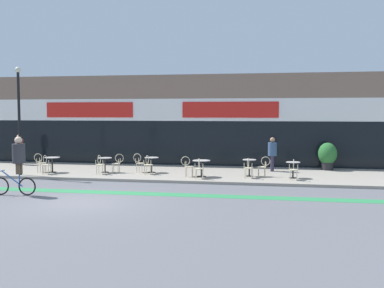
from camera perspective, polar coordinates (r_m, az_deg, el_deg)
The scene contains 26 objects.
ground_plane at distance 15.43m, azimuth -13.88°, elevation -7.25°, with size 120.00×120.00×0.00m, color #5B5B60.
sidewalk_slab at distance 22.14m, azimuth -6.16°, elevation -3.57°, with size 40.00×5.50×0.12m, color gray.
storefront_facade at distance 26.49m, azimuth -3.30°, elevation 3.00°, with size 40.00×4.06×5.02m.
bike_lane_stripe at distance 17.19m, azimuth -11.20°, elevation -6.03°, with size 36.00×0.70×0.01m, color #2D844C.
bistro_table_0 at distance 22.38m, azimuth -17.33°, elevation -2.14°, with size 0.72×0.72×0.73m.
bistro_table_1 at distance 21.80m, azimuth -11.01°, elevation -2.25°, with size 0.66×0.66×0.71m.
bistro_table_2 at distance 21.43m, azimuth -5.15°, elevation -2.26°, with size 0.66×0.66×0.73m.
bistro_table_3 at distance 19.95m, azimuth 1.20°, elevation -2.66°, with size 0.79×0.79×0.74m.
bistro_table_4 at distance 20.26m, azimuth 7.29°, elevation -2.60°, with size 0.60×0.60×0.76m.
bistro_table_5 at distance 20.06m, azimuth 12.71°, elevation -2.83°, with size 0.61×0.61×0.71m.
cafe_chair_0_near at distance 21.83m, azimuth -18.07°, elevation -2.33°, with size 0.45×0.60×0.90m.
cafe_chair_0_side at distance 22.67m, azimuth -18.74°, elevation -2.11°, with size 0.59×0.42×0.90m.
cafe_chair_1_near at distance 21.21m, azimuth -11.61°, elevation -2.39°, with size 0.42×0.58×0.90m.
cafe_chair_1_side at distance 21.58m, azimuth -9.45°, elevation -2.25°, with size 0.59×0.44×0.90m.
cafe_chair_2_near at distance 20.83m, azimuth -5.62°, elevation -2.45°, with size 0.41×0.58×0.90m.
cafe_chair_2_side at distance 21.61m, azimuth -6.75°, elevation -2.22°, with size 0.60×0.45×0.90m.
cafe_chair_3_near at distance 19.34m, azimuth 0.92°, elevation -2.93°, with size 0.42×0.59×0.90m.
cafe_chair_3_side at distance 20.05m, azimuth -0.57°, elevation -2.68°, with size 0.59×0.42×0.90m.
cafe_chair_4_near at distance 19.65m, azimuth 7.17°, elevation -2.85°, with size 0.44×0.59×0.90m.
cafe_chair_4_side at distance 20.25m, azimuth 9.06°, elevation -2.67°, with size 0.59×0.44×0.90m.
cafe_chair_5_near at distance 19.43m, azimuth 12.77°, elevation -3.00°, with size 0.42×0.58×0.90m.
planter_pot at distance 23.30m, azimuth 16.83°, elevation -1.38°, with size 0.92×0.92×1.36m.
lamp_post at distance 21.89m, azimuth -21.11°, elevation 3.74°, with size 0.26×0.26×4.91m.
cyclist_0 at distance 17.28m, azimuth -21.26°, elevation -1.96°, with size 1.66×0.54×2.12m.
pedestrian_near_end at distance 22.15m, azimuth 10.17°, elevation -0.90°, with size 0.48×0.48×1.65m.
pedestrian_far_end at distance 26.34m, azimuth -21.08°, elevation -0.32°, with size 0.44×0.44×1.65m.
Camera 1 is at (6.24, -13.78, 3.00)m, focal length 42.00 mm.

